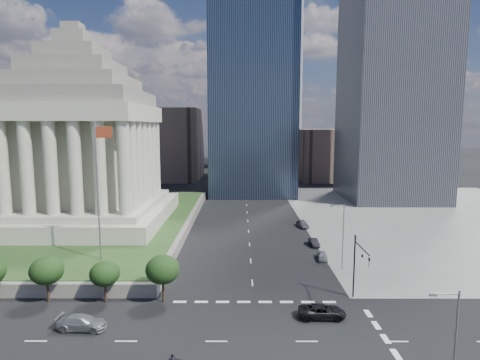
{
  "coord_description": "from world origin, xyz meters",
  "views": [
    {
      "loc": [
        -1.56,
        -32.32,
        21.25
      ],
      "look_at": [
        -1.67,
        17.23,
        14.56
      ],
      "focal_mm": 30.0,
      "sensor_mm": 36.0,
      "label": 1
    }
  ],
  "objects_px": {
    "war_memorial": "(78,125)",
    "parked_sedan_mid": "(314,242)",
    "pickup_truck": "(322,311)",
    "suv_grey": "(82,323)",
    "flagpole": "(99,184)",
    "street_lamp_north": "(342,233)",
    "traffic_signal_ne": "(359,261)",
    "street_lamp_south": "(453,350)",
    "parked_sedan_near": "(322,256)",
    "parked_sedan_far": "(303,224)"
  },
  "relations": [
    {
      "from": "war_memorial",
      "to": "pickup_truck",
      "type": "relative_size",
      "value": 7.44
    },
    {
      "from": "flagpole",
      "to": "parked_sedan_far",
      "type": "bearing_deg",
      "value": 38.46
    },
    {
      "from": "street_lamp_south",
      "to": "parked_sedan_mid",
      "type": "height_order",
      "value": "street_lamp_south"
    },
    {
      "from": "flagpole",
      "to": "traffic_signal_ne",
      "type": "bearing_deg",
      "value": -16.71
    },
    {
      "from": "pickup_truck",
      "to": "parked_sedan_far",
      "type": "xyz_separation_m",
      "value": [
        3.98,
        40.47,
        0.03
      ]
    },
    {
      "from": "war_memorial",
      "to": "parked_sedan_near",
      "type": "relative_size",
      "value": 10.63
    },
    {
      "from": "street_lamp_north",
      "to": "parked_sedan_far",
      "type": "height_order",
      "value": "street_lamp_north"
    },
    {
      "from": "street_lamp_south",
      "to": "parked_sedan_mid",
      "type": "xyz_separation_m",
      "value": [
        -1.83,
        43.1,
        -5.03
      ]
    },
    {
      "from": "war_memorial",
      "to": "parked_sedan_mid",
      "type": "distance_m",
      "value": 51.19
    },
    {
      "from": "pickup_truck",
      "to": "parked_sedan_mid",
      "type": "xyz_separation_m",
      "value": [
        3.98,
        27.1,
        -0.1
      ]
    },
    {
      "from": "flagpole",
      "to": "parked_sedan_near",
      "type": "xyz_separation_m",
      "value": [
        33.33,
        5.61,
        -12.49
      ]
    },
    {
      "from": "street_lamp_south",
      "to": "suv_grey",
      "type": "bearing_deg",
      "value": 157.12
    },
    {
      "from": "war_memorial",
      "to": "street_lamp_south",
      "type": "height_order",
      "value": "war_memorial"
    },
    {
      "from": "street_lamp_south",
      "to": "traffic_signal_ne",
      "type": "bearing_deg",
      "value": 92.41
    },
    {
      "from": "flagpole",
      "to": "parked_sedan_far",
      "type": "xyz_separation_m",
      "value": [
        33.33,
        26.47,
        -12.35
      ]
    },
    {
      "from": "war_memorial",
      "to": "flagpole",
      "type": "xyz_separation_m",
      "value": [
        12.17,
        -24.0,
        -8.29
      ]
    },
    {
      "from": "traffic_signal_ne",
      "to": "street_lamp_north",
      "type": "distance_m",
      "value": 11.34
    },
    {
      "from": "flagpole",
      "to": "suv_grey",
      "type": "bearing_deg",
      "value": -78.01
    },
    {
      "from": "traffic_signal_ne",
      "to": "street_lamp_south",
      "type": "distance_m",
      "value": 19.72
    },
    {
      "from": "street_lamp_north",
      "to": "street_lamp_south",
      "type": "bearing_deg",
      "value": -90.0
    },
    {
      "from": "flagpole",
      "to": "street_lamp_south",
      "type": "distance_m",
      "value": 46.81
    },
    {
      "from": "street_lamp_north",
      "to": "pickup_truck",
      "type": "xyz_separation_m",
      "value": [
        -5.81,
        -15.0,
        -4.93
      ]
    },
    {
      "from": "street_lamp_south",
      "to": "pickup_truck",
      "type": "relative_size",
      "value": 1.91
    },
    {
      "from": "street_lamp_south",
      "to": "suv_grey",
      "type": "height_order",
      "value": "street_lamp_south"
    },
    {
      "from": "street_lamp_north",
      "to": "pickup_truck",
      "type": "bearing_deg",
      "value": -111.16
    },
    {
      "from": "war_memorial",
      "to": "parked_sedan_far",
      "type": "height_order",
      "value": "war_memorial"
    },
    {
      "from": "traffic_signal_ne",
      "to": "parked_sedan_mid",
      "type": "relative_size",
      "value": 2.08
    },
    {
      "from": "pickup_truck",
      "to": "suv_grey",
      "type": "relative_size",
      "value": 1.0
    },
    {
      "from": "war_memorial",
      "to": "parked_sedan_mid",
      "type": "bearing_deg",
      "value": -13.47
    },
    {
      "from": "street_lamp_south",
      "to": "suv_grey",
      "type": "xyz_separation_m",
      "value": [
        -31.62,
        13.34,
        -4.9
      ]
    },
    {
      "from": "street_lamp_north",
      "to": "suv_grey",
      "type": "relative_size",
      "value": 1.91
    },
    {
      "from": "war_memorial",
      "to": "parked_sedan_mid",
      "type": "relative_size",
      "value": 10.16
    },
    {
      "from": "street_lamp_south",
      "to": "parked_sedan_near",
      "type": "height_order",
      "value": "street_lamp_south"
    },
    {
      "from": "flagpole",
      "to": "parked_sedan_near",
      "type": "relative_size",
      "value": 5.45
    },
    {
      "from": "war_memorial",
      "to": "street_lamp_north",
      "type": "relative_size",
      "value": 3.9
    },
    {
      "from": "war_memorial",
      "to": "street_lamp_north",
      "type": "bearing_deg",
      "value": -25.92
    },
    {
      "from": "flagpole",
      "to": "pickup_truck",
      "type": "distance_m",
      "value": 34.8
    },
    {
      "from": "flagpole",
      "to": "street_lamp_north",
      "type": "bearing_deg",
      "value": 1.63
    },
    {
      "from": "traffic_signal_ne",
      "to": "pickup_truck",
      "type": "relative_size",
      "value": 1.53
    },
    {
      "from": "street_lamp_south",
      "to": "parked_sedan_near",
      "type": "relative_size",
      "value": 2.72
    },
    {
      "from": "street_lamp_south",
      "to": "street_lamp_north",
      "type": "xyz_separation_m",
      "value": [
        0.0,
        31.0,
        0.0
      ]
    },
    {
      "from": "war_memorial",
      "to": "parked_sedan_mid",
      "type": "xyz_separation_m",
      "value": [
        45.5,
        -10.9,
        -20.77
      ]
    },
    {
      "from": "traffic_signal_ne",
      "to": "street_lamp_south",
      "type": "xyz_separation_m",
      "value": [
        0.83,
        -19.7,
        0.41
      ]
    },
    {
      "from": "pickup_truck",
      "to": "parked_sedan_far",
      "type": "height_order",
      "value": "parked_sedan_far"
    },
    {
      "from": "street_lamp_south",
      "to": "parked_sedan_near",
      "type": "distance_m",
      "value": 36.01
    },
    {
      "from": "traffic_signal_ne",
      "to": "suv_grey",
      "type": "bearing_deg",
      "value": -168.34
    },
    {
      "from": "street_lamp_north",
      "to": "parked_sedan_far",
      "type": "relative_size",
      "value": 2.23
    },
    {
      "from": "flagpole",
      "to": "traffic_signal_ne",
      "type": "distance_m",
      "value": 36.69
    },
    {
      "from": "pickup_truck",
      "to": "street_lamp_north",
      "type": "bearing_deg",
      "value": -21.45
    },
    {
      "from": "war_memorial",
      "to": "street_lamp_south",
      "type": "xyz_separation_m",
      "value": [
        47.33,
        -54.0,
        -15.74
      ]
    }
  ]
}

